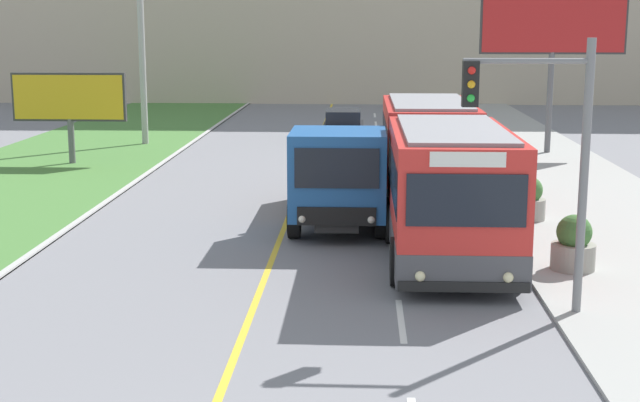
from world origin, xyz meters
name	(u,v)px	position (x,y,z in m)	size (l,w,h in m)	color
city_bus	(438,171)	(3.96, 15.07, 1.56)	(2.69, 12.89, 3.06)	red
dump_truck	(339,178)	(1.43, 15.08, 1.33)	(2.46, 6.55, 2.66)	black
car_distant	(343,127)	(1.17, 32.48, 0.69)	(1.80, 4.30, 1.45)	black
utility_pole_far	(141,15)	(-7.60, 31.28, 5.64)	(1.80, 0.28, 11.16)	#9E9E99
traffic_light_mast	(545,140)	(5.25, 8.24, 3.22)	(2.28, 0.32, 5.01)	slate
billboard_large	(553,28)	(9.61, 29.02, 5.09)	(5.80, 0.24, 6.59)	#59595B
billboard_small	(69,99)	(-9.04, 25.60, 2.45)	(4.32, 0.24, 3.45)	#59595B
planter_round_near	(574,245)	(6.55, 11.10, 0.61)	(0.94, 0.94, 1.19)	gray
planter_round_second	(529,201)	(6.51, 16.07, 0.60)	(0.89, 0.89, 1.16)	gray
planter_round_third	(507,171)	(6.70, 21.03, 0.59)	(0.86, 0.86, 1.15)	gray
planter_round_far	(485,151)	(6.67, 26.00, 0.55)	(0.83, 0.83, 1.06)	gray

